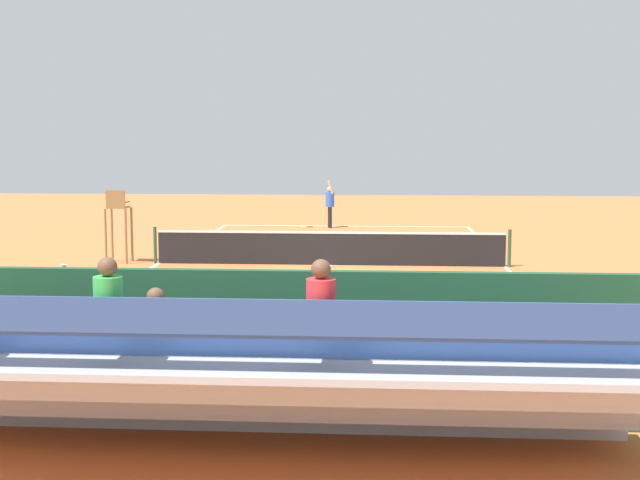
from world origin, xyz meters
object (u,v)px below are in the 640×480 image
Objects in this scene: tennis_net at (330,248)px; umpire_chair at (118,218)px; equipment_bag at (282,395)px; tennis_racket at (304,227)px; bleacher_stand at (234,380)px; tennis_player at (330,203)px; courtside_bench at (417,368)px; tennis_ball_near at (358,229)px; line_judge at (56,331)px; tennis_ball_far at (372,236)px.

umpire_chair reaches higher than tennis_net.
tennis_racket is at bearing -85.64° from equipment_bag.
bleacher_stand is 4.70× the size of tennis_player.
courtside_bench is 27.27× the size of tennis_ball_near.
bleacher_stand reaches higher than tennis_racket.
tennis_ball_near is at bearing 144.47° from tennis_player.
courtside_bench is at bearing -179.16° from line_judge.
tennis_racket is at bearing -113.70° from umpire_chair.
equipment_bag is 13.64× the size of tennis_ball_near.
tennis_ball_far is at bearing -101.49° from line_judge.
tennis_net is at bearing 86.77° from tennis_ball_near.
courtside_bench is 20.39m from tennis_ball_far.
bleacher_stand is 25.78m from tennis_racket.
tennis_ball_far is at bearing -93.39° from bleacher_stand.
line_judge is (2.40, 23.68, 0.00)m from tennis_player.
tennis_player is at bearing -88.19° from equipment_bag.
line_judge is at bearing 77.29° from tennis_net.
equipment_bag is 3.26m from line_judge.
umpire_chair is 11.69m from tennis_ball_near.
courtside_bench is at bearing 93.60° from tennis_ball_near.
umpire_chair is 32.42× the size of tennis_ball_far.
line_judge is at bearing 78.51° from tennis_ball_far.
tennis_ball_far is (-1.33, -22.46, -0.91)m from bleacher_stand.
equipment_bag is (1.83, 0.13, -0.38)m from courtside_bench.
bleacher_stand reaches higher than line_judge.
umpire_chair is at bearing -64.77° from equipment_bag.
tennis_net is 13.69m from line_judge.
equipment_bag reaches higher than tennis_racket.
umpire_chair is at bearing 43.82° from tennis_ball_far.
line_judge reaches higher than tennis_ball_near.
tennis_ball_far is (-7.35, -7.05, -1.28)m from umpire_chair.
tennis_racket is 2.37m from tennis_ball_near.
courtside_bench is at bearing 121.52° from umpire_chair.
line_judge is (2.82, -2.01, 0.07)m from bleacher_stand.
equipment_bag reaches higher than tennis_ball_far.
bleacher_stand is 4.70× the size of line_judge.
tennis_ball_near is (-0.54, -9.52, -0.47)m from tennis_net.
tennis_ball_far is at bearing 118.49° from tennis_player.
tennis_ball_near is 2.49m from tennis_ball_far.
umpire_chair is 15.64m from courtside_bench.
courtside_bench is at bearing 92.32° from tennis_ball_far.
tennis_ball_far is (-0.61, 2.42, 0.00)m from tennis_ball_near.
equipment_bag is (-0.32, -1.96, -0.76)m from bleacher_stand.
equipment_bag is 20.52m from tennis_ball_far.
umpire_chair reaches higher than tennis_ball_far.
tennis_net is 13.42m from courtside_bench.
courtside_bench is at bearing 96.24° from tennis_player.
tennis_racket is (3.64, -23.63, -0.54)m from courtside_bench.
tennis_racket is (1.67, -10.36, -0.49)m from tennis_net.
bleacher_stand is at bearing 86.61° from tennis_ball_far.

